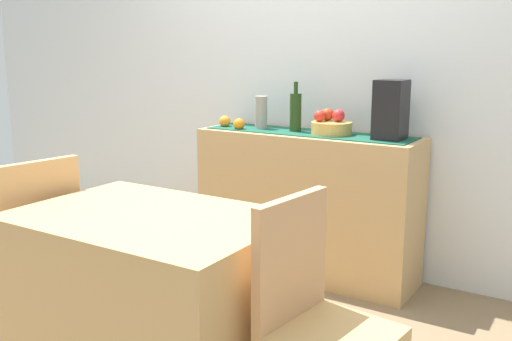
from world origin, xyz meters
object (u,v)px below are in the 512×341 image
Objects in this scene: dining_table at (152,299)px; chair_near_window at (30,282)px; coffee_maker at (391,110)px; sideboard_console at (307,204)px; ceramic_vase at (261,113)px; fruit_bowl at (332,128)px; wine_bottle at (296,112)px.

chair_near_window is (-0.81, -0.00, -0.10)m from dining_table.
sideboard_console is at bearing 180.00° from coffee_maker.
coffee_maker is 0.37× the size of chair_near_window.
fruit_bowl is at bearing 0.00° from ceramic_vase.
chair_near_window is (-1.32, -1.44, -0.80)m from coffee_maker.
wine_bottle is at bearing 93.87° from dining_table.
coffee_maker is at bearing 70.64° from dining_table.
fruit_bowl is at bearing 0.00° from sideboard_console.
ceramic_vase is at bearing 72.02° from chair_near_window.
fruit_bowl is at bearing 180.00° from coffee_maker.
wine_bottle is 1.78m from chair_near_window.
fruit_bowl is 0.22× the size of dining_table.
fruit_bowl is 0.50m from ceramic_vase.
fruit_bowl is at bearing 56.29° from chair_near_window.
ceramic_vase is 1.61m from dining_table.
chair_near_window is at bearing -107.98° from ceramic_vase.
dining_table is (-0.15, -1.44, -0.57)m from fruit_bowl.
dining_table is (0.10, -1.44, -0.65)m from wine_bottle.
wine_bottle is 1.58m from dining_table.
wine_bottle is (-0.24, 0.00, 0.08)m from fruit_bowl.
chair_near_window is (-0.80, -1.44, -0.18)m from sideboard_console.
fruit_bowl is 0.78× the size of wine_bottle.
wine_bottle is 0.34× the size of chair_near_window.
dining_table is 0.82m from chair_near_window.
ceramic_vase is (-0.49, 0.00, 0.06)m from fruit_bowl.
coffee_maker reaches higher than ceramic_vase.
fruit_bowl reaches higher than chair_near_window.
chair_near_window is at bearing -179.83° from dining_table.
sideboard_console is at bearing 0.00° from ceramic_vase.
wine_bottle is 0.92× the size of coffee_maker.
wine_bottle is 0.60m from coffee_maker.
chair_near_window is at bearing -119.18° from sideboard_console.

